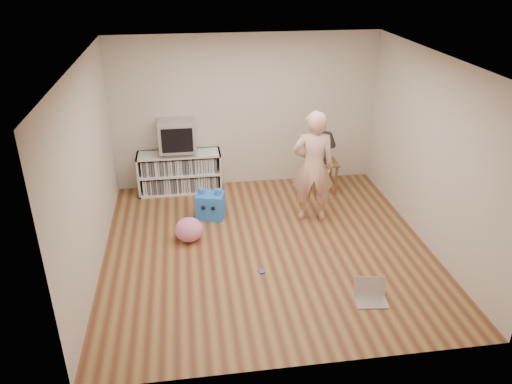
{
  "coord_description": "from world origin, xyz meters",
  "views": [
    {
      "loc": [
        -1.02,
        -5.89,
        3.77
      ],
      "look_at": [
        -0.09,
        0.4,
        0.68
      ],
      "focal_mm": 35.0,
      "sensor_mm": 36.0,
      "label": 1
    }
  ],
  "objects_px": {
    "side_table": "(324,169)",
    "table_lamp": "(326,140)",
    "laptop": "(370,294)",
    "plush_blue": "(210,205)",
    "media_unit": "(180,172)",
    "plush_pink": "(189,230)",
    "dvd_deck": "(178,151)",
    "crt_tv": "(177,135)",
    "person": "(313,167)"
  },
  "relations": [
    {
      "from": "media_unit",
      "to": "crt_tv",
      "type": "relative_size",
      "value": 2.33
    },
    {
      "from": "dvd_deck",
      "to": "crt_tv",
      "type": "distance_m",
      "value": 0.29
    },
    {
      "from": "media_unit",
      "to": "table_lamp",
      "type": "distance_m",
      "value": 2.54
    },
    {
      "from": "side_table",
      "to": "table_lamp",
      "type": "xyz_separation_m",
      "value": [
        -0.0,
        0.0,
        0.53
      ]
    },
    {
      "from": "crt_tv",
      "to": "side_table",
      "type": "relative_size",
      "value": 1.09
    },
    {
      "from": "dvd_deck",
      "to": "person",
      "type": "distance_m",
      "value": 2.37
    },
    {
      "from": "media_unit",
      "to": "laptop",
      "type": "bearing_deg",
      "value": -56.66
    },
    {
      "from": "laptop",
      "to": "media_unit",
      "type": "bearing_deg",
      "value": 130.67
    },
    {
      "from": "dvd_deck",
      "to": "plush_pink",
      "type": "relative_size",
      "value": 1.11
    },
    {
      "from": "crt_tv",
      "to": "table_lamp",
      "type": "distance_m",
      "value": 2.46
    },
    {
      "from": "media_unit",
      "to": "laptop",
      "type": "xyz_separation_m",
      "value": [
        2.21,
        -3.36,
        -0.28
      ]
    },
    {
      "from": "laptop",
      "to": "person",
      "type": "bearing_deg",
      "value": 103.48
    },
    {
      "from": "plush_blue",
      "to": "dvd_deck",
      "type": "bearing_deg",
      "value": 129.1
    },
    {
      "from": "dvd_deck",
      "to": "laptop",
      "type": "distance_m",
      "value": 4.06
    },
    {
      "from": "table_lamp",
      "to": "plush_blue",
      "type": "relative_size",
      "value": 1.06
    },
    {
      "from": "dvd_deck",
      "to": "table_lamp",
      "type": "xyz_separation_m",
      "value": [
        2.44,
        -0.37,
        0.21
      ]
    },
    {
      "from": "person",
      "to": "table_lamp",
      "type": "bearing_deg",
      "value": -106.83
    },
    {
      "from": "media_unit",
      "to": "person",
      "type": "bearing_deg",
      "value": -33.09
    },
    {
      "from": "crt_tv",
      "to": "plush_blue",
      "type": "height_order",
      "value": "crt_tv"
    },
    {
      "from": "dvd_deck",
      "to": "crt_tv",
      "type": "relative_size",
      "value": 0.75
    },
    {
      "from": "laptop",
      "to": "plush_blue",
      "type": "xyz_separation_m",
      "value": [
        -1.76,
        2.33,
        0.13
      ]
    },
    {
      "from": "crt_tv",
      "to": "side_table",
      "type": "bearing_deg",
      "value": -8.56
    },
    {
      "from": "side_table",
      "to": "plush_blue",
      "type": "xyz_separation_m",
      "value": [
        -1.98,
        -0.64,
        -0.21
      ]
    },
    {
      "from": "person",
      "to": "media_unit",
      "type": "bearing_deg",
      "value": -23.71
    },
    {
      "from": "crt_tv",
      "to": "table_lamp",
      "type": "xyz_separation_m",
      "value": [
        2.44,
        -0.37,
        -0.08
      ]
    },
    {
      "from": "media_unit",
      "to": "dvd_deck",
      "type": "distance_m",
      "value": 0.39
    },
    {
      "from": "side_table",
      "to": "table_lamp",
      "type": "distance_m",
      "value": 0.53
    },
    {
      "from": "side_table",
      "to": "person",
      "type": "xyz_separation_m",
      "value": [
        -0.45,
        -0.91,
        0.45
      ]
    },
    {
      "from": "plush_blue",
      "to": "person",
      "type": "bearing_deg",
      "value": 5.01
    },
    {
      "from": "plush_pink",
      "to": "crt_tv",
      "type": "bearing_deg",
      "value": 93.53
    },
    {
      "from": "side_table",
      "to": "plush_pink",
      "type": "relative_size",
      "value": 1.36
    },
    {
      "from": "media_unit",
      "to": "plush_pink",
      "type": "height_order",
      "value": "media_unit"
    },
    {
      "from": "media_unit",
      "to": "person",
      "type": "relative_size",
      "value": 0.81
    },
    {
      "from": "side_table",
      "to": "person",
      "type": "relative_size",
      "value": 0.32
    },
    {
      "from": "laptop",
      "to": "plush_pink",
      "type": "xyz_separation_m",
      "value": [
        -2.11,
        1.68,
        0.1
      ]
    },
    {
      "from": "side_table",
      "to": "laptop",
      "type": "distance_m",
      "value": 3.0
    },
    {
      "from": "media_unit",
      "to": "person",
      "type": "height_order",
      "value": "person"
    },
    {
      "from": "crt_tv",
      "to": "person",
      "type": "relative_size",
      "value": 0.35
    },
    {
      "from": "table_lamp",
      "to": "person",
      "type": "height_order",
      "value": "person"
    },
    {
      "from": "person",
      "to": "laptop",
      "type": "relative_size",
      "value": 4.24
    },
    {
      "from": "dvd_deck",
      "to": "plush_blue",
      "type": "bearing_deg",
      "value": -65.87
    },
    {
      "from": "side_table",
      "to": "laptop",
      "type": "xyz_separation_m",
      "value": [
        -0.23,
        -2.97,
        -0.35
      ]
    },
    {
      "from": "media_unit",
      "to": "dvd_deck",
      "type": "xyz_separation_m",
      "value": [
        0.0,
        -0.02,
        0.39
      ]
    },
    {
      "from": "media_unit",
      "to": "person",
      "type": "distance_m",
      "value": 2.43
    },
    {
      "from": "dvd_deck",
      "to": "crt_tv",
      "type": "height_order",
      "value": "crt_tv"
    },
    {
      "from": "dvd_deck",
      "to": "table_lamp",
      "type": "bearing_deg",
      "value": -8.64
    },
    {
      "from": "media_unit",
      "to": "table_lamp",
      "type": "xyz_separation_m",
      "value": [
        2.44,
        -0.39,
        0.59
      ]
    },
    {
      "from": "plush_pink",
      "to": "media_unit",
      "type": "bearing_deg",
      "value": 93.49
    },
    {
      "from": "plush_blue",
      "to": "laptop",
      "type": "bearing_deg",
      "value": -38.03
    },
    {
      "from": "dvd_deck",
      "to": "person",
      "type": "bearing_deg",
      "value": -32.77
    }
  ]
}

